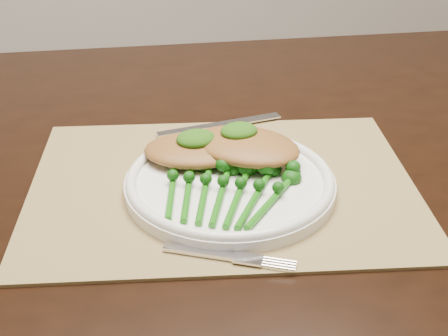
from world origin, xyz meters
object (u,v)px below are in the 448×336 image
object	(u,v)px
placemat	(223,185)
dinner_plate	(230,182)
broccolini_bundle	(221,195)
chicken_fillet_left	(195,150)

from	to	relation	value
placemat	dinner_plate	xyz separation A→B (m)	(0.00, -0.02, 0.01)
dinner_plate	broccolini_bundle	xyz separation A→B (m)	(-0.02, -0.04, 0.01)
dinner_plate	chicken_fillet_left	world-z (taller)	chicken_fillet_left
placemat	chicken_fillet_left	distance (m)	0.06
dinner_plate	broccolini_bundle	size ratio (longest dim) A/B	1.26
placemat	chicken_fillet_left	xyz separation A→B (m)	(-0.02, 0.05, 0.03)
dinner_plate	chicken_fillet_left	distance (m)	0.07
placemat	broccolini_bundle	size ratio (longest dim) A/B	2.33
chicken_fillet_left	placemat	bearing A→B (deg)	-46.08
dinner_plate	broccolini_bundle	distance (m)	0.04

